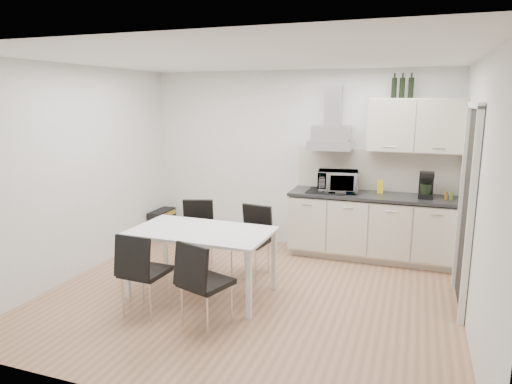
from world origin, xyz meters
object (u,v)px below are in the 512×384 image
Objects in this scene: chair_far_left at (197,235)px; floor_speaker at (258,233)px; kitchenette at (375,200)px; dining_table at (201,236)px; guitar_amp at (162,223)px; chair_near_right at (206,284)px; chair_far_right at (250,242)px; chair_near_left at (146,273)px.

chair_far_left reaches higher than floor_speaker.
kitchenette is 2.54m from dining_table.
kitchenette reaches higher than guitar_amp.
chair_far_left is 1.61m from chair_near_right.
chair_far_right is 1.00× the size of chair_near_left.
dining_table is at bearing 137.86° from chair_near_right.
floor_speaker is at bearing -66.53° from chair_far_right.
dining_table is 1.80× the size of chair_far_left.
chair_near_left is at bearing -62.28° from guitar_amp.
chair_far_right is 1.00× the size of chair_near_right.
kitchenette is 3.37m from guitar_amp.
chair_near_left is 2.73m from guitar_amp.
chair_near_left is at bearing 71.58° from chair_far_right.
guitar_amp is 1.94× the size of floor_speaker.
dining_table reaches higher than guitar_amp.
chair_near_right is (-1.33, -2.55, -0.39)m from kitchenette.
chair_near_right is at bearing -1.00° from chair_near_left.
chair_far_left is 1.00× the size of chair_far_right.
chair_far_right is at bearing -139.48° from kitchenette.
chair_far_left is at bearing -151.75° from kitchenette.
chair_far_left is at bearing -42.34° from guitar_amp.
dining_table reaches higher than floor_speaker.
floor_speaker is (-0.41, 2.71, -0.31)m from chair_near_right.
kitchenette is 9.35× the size of floor_speaker.
chair_near_right is (0.05, -1.36, 0.00)m from chair_far_right.
floor_speaker is (-1.75, 0.17, -0.70)m from kitchenette.
chair_near_left is 3.27× the size of floor_speaker.
chair_far_right is at bearing 64.49° from dining_table.
chair_near_right is at bearing -51.13° from guitar_amp.
chair_near_left is 1.69× the size of guitar_amp.
floor_speaker is (-0.03, 2.02, -0.55)m from dining_table.
kitchenette is 2.46m from chair_far_left.
dining_table is at bearing -78.76° from floor_speaker.
floor_speaker is at bearing -125.32° from chair_far_left.
kitchenette reaches higher than dining_table.
chair_far_right is 1.47m from chair_near_left.
guitar_amp is (-1.98, 2.46, -0.22)m from chair_near_right.
dining_table is at bearing 66.00° from chair_near_left.
kitchenette is at bearing 1.55° from guitar_amp.
kitchenette reaches higher than floor_speaker.
kitchenette is 2.86× the size of chair_far_right.
guitar_amp is at bearing -21.28° from chair_far_right.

